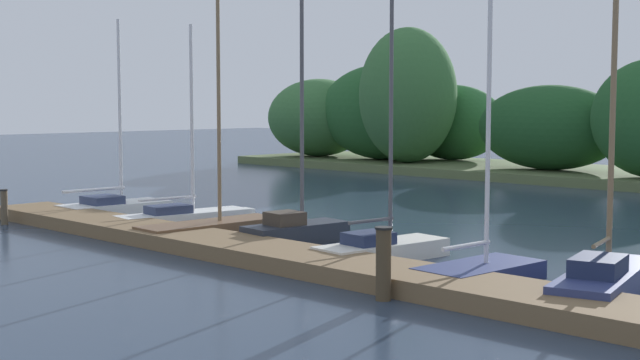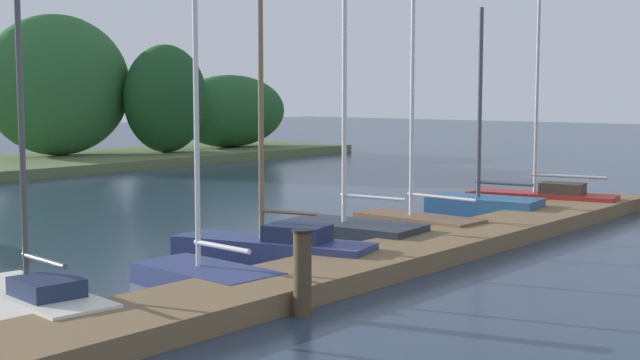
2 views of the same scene
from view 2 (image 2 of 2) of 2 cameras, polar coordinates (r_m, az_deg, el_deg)
dock_pier at (r=13.57m, az=-4.84°, el=-7.45°), size 30.62×1.80×0.35m
sailboat_4 at (r=13.51m, az=-18.32°, el=-7.11°), size 1.41×3.50×6.65m
sailboat_5 at (r=14.85m, az=-7.76°, el=-5.99°), size 1.41×2.88×5.37m
sailboat_6 at (r=16.72m, az=-3.29°, el=-4.18°), size 1.94×4.20×7.20m
sailboat_7 at (r=18.78m, az=1.79°, el=-3.13°), size 1.66×3.31×7.69m
sailboat_8 at (r=20.47m, az=6.15°, el=-2.55°), size 1.32×3.33×6.56m
sailboat_9 at (r=23.11m, az=10.47°, el=-1.59°), size 1.66×3.08×5.43m
sailboat_10 at (r=25.17m, az=14.24°, el=-1.08°), size 1.73×4.25×6.65m
mooring_piling_1 at (r=12.79m, az=-1.15°, el=-6.07°), size 0.31×0.31×1.28m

